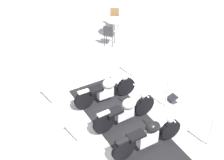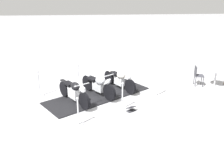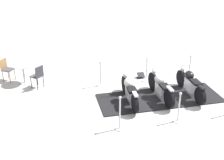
# 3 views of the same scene
# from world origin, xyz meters

# --- Properties ---
(ground_plane) EXTENTS (80.00, 80.00, 0.00)m
(ground_plane) POSITION_xyz_m (0.00, 0.00, 0.00)
(ground_plane) COLOR #B2B2B7
(display_platform) EXTENTS (4.71, 3.88, 0.04)m
(display_platform) POSITION_xyz_m (0.00, 0.00, 0.02)
(display_platform) COLOR black
(display_platform) RESTS_ON ground_plane
(motorcycle_black) EXTENTS (1.31, 1.92, 0.96)m
(motorcycle_black) POSITION_xyz_m (0.97, 0.68, 0.50)
(motorcycle_black) COLOR black
(motorcycle_black) RESTS_ON display_platform
(motorcycle_chrome) EXTENTS (1.35, 1.81, 1.02)m
(motorcycle_chrome) POSITION_xyz_m (-0.02, 0.03, 0.51)
(motorcycle_chrome) COLOR black
(motorcycle_chrome) RESTS_ON display_platform
(motorcycle_cream) EXTENTS (1.22, 1.92, 0.95)m
(motorcycle_cream) POSITION_xyz_m (-1.01, -0.62, 0.50)
(motorcycle_cream) COLOR black
(motorcycle_cream) RESTS_ON display_platform
(stanchion_left_rear) EXTENTS (0.31, 0.31, 1.15)m
(stanchion_left_rear) POSITION_xyz_m (-0.76, -2.38, 0.40)
(stanchion_left_rear) COLOR silver
(stanchion_left_rear) RESTS_ON ground_plane
(stanchion_right_rear) EXTENTS (0.34, 0.34, 1.06)m
(stanchion_right_rear) POSITION_xyz_m (-2.48, 0.24, 0.33)
(stanchion_right_rear) COLOR silver
(stanchion_right_rear) RESTS_ON ground_plane
(stanchion_right_front) EXTENTS (0.33, 0.33, 1.01)m
(stanchion_right_front) POSITION_xyz_m (0.76, 2.38, 0.32)
(stanchion_right_front) COLOR silver
(stanchion_right_front) RESTS_ON ground_plane
(stanchion_left_mid) EXTENTS (0.35, 0.35, 1.05)m
(stanchion_left_mid) POSITION_xyz_m (0.86, -1.31, 0.32)
(stanchion_left_mid) COLOR silver
(stanchion_left_mid) RESTS_ON ground_plane
(stanchion_right_mid) EXTENTS (0.33, 0.33, 1.06)m
(stanchion_right_mid) POSITION_xyz_m (-0.86, 1.31, 0.34)
(stanchion_right_mid) COLOR silver
(stanchion_right_mid) RESTS_ON ground_plane
(info_placard) EXTENTS (0.40, 0.39, 0.21)m
(info_placard) POSITION_xyz_m (-1.16, 1.56, 0.07)
(info_placard) COLOR #333338
(info_placard) RESTS_ON ground_plane
(cafe_table) EXTENTS (0.77, 0.77, 0.79)m
(cafe_table) POSITION_xyz_m (-5.52, -0.62, 0.59)
(cafe_table) COLOR #B7B7BC
(cafe_table) RESTS_ON ground_plane
(cafe_chair_near_table) EXTENTS (0.41, 0.41, 0.94)m
(cafe_chair_near_table) POSITION_xyz_m (-6.35, -0.64, 0.55)
(cafe_chair_near_table) COLOR olive
(cafe_chair_near_table) RESTS_ON ground_plane
(cafe_chair_across_table) EXTENTS (0.48, 0.48, 0.93)m
(cafe_chair_across_table) POSITION_xyz_m (-4.72, -0.79, 0.55)
(cafe_chair_across_table) COLOR #2D2D33
(cafe_chair_across_table) RESTS_ON ground_plane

